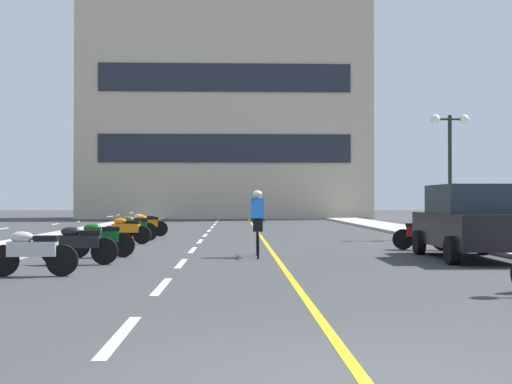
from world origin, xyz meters
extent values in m
plane|color=#38383A|center=(0.00, 21.00, 0.00)|extent=(140.00, 140.00, 0.00)
cube|color=#B7B2A8|center=(-7.20, 24.00, 0.06)|extent=(2.40, 72.00, 0.12)
cube|color=#B7B2A8|center=(7.20, 24.00, 0.06)|extent=(2.40, 72.00, 0.12)
cube|color=silver|center=(-2.00, 2.00, 0.00)|extent=(0.14, 2.20, 0.01)
cube|color=silver|center=(-2.00, 6.00, 0.00)|extent=(0.14, 2.20, 0.01)
cube|color=silver|center=(-2.00, 10.00, 0.00)|extent=(0.14, 2.20, 0.01)
cube|color=silver|center=(-2.00, 14.00, 0.00)|extent=(0.14, 2.20, 0.01)
cube|color=silver|center=(-2.00, 18.00, 0.00)|extent=(0.14, 2.20, 0.01)
cube|color=silver|center=(-2.00, 22.00, 0.00)|extent=(0.14, 2.20, 0.01)
cube|color=silver|center=(-2.00, 26.00, 0.00)|extent=(0.14, 2.20, 0.01)
cube|color=silver|center=(-2.00, 30.00, 0.00)|extent=(0.14, 2.20, 0.01)
cube|color=silver|center=(-2.00, 34.00, 0.00)|extent=(0.14, 2.20, 0.01)
cube|color=silver|center=(-2.00, 38.00, 0.00)|extent=(0.14, 2.20, 0.01)
cube|color=silver|center=(-2.00, 42.00, 0.00)|extent=(0.14, 2.20, 0.01)
cube|color=silver|center=(-2.00, 46.00, 0.00)|extent=(0.14, 2.20, 0.01)
cube|color=gold|center=(0.25, 24.00, 0.00)|extent=(0.12, 66.00, 0.01)
cube|color=#BCAD93|center=(-1.54, 48.17, 8.99)|extent=(22.87, 6.35, 17.98)
cube|color=#1E232D|center=(-1.54, 44.95, 5.39)|extent=(19.21, 0.10, 2.16)
cube|color=#1E232D|center=(-1.54, 44.95, 10.79)|extent=(19.21, 0.10, 2.16)
cylinder|color=black|center=(7.27, 19.32, 2.37)|extent=(0.14, 0.14, 4.51)
cylinder|color=black|center=(7.27, 19.32, 4.48)|extent=(1.10, 0.08, 0.08)
sphere|color=white|center=(6.72, 19.32, 4.48)|extent=(0.36, 0.36, 0.36)
sphere|color=white|center=(7.82, 19.32, 4.48)|extent=(0.36, 0.36, 0.36)
cylinder|color=black|center=(4.11, 12.30, 0.32)|extent=(0.23, 0.64, 0.64)
cylinder|color=black|center=(5.81, 12.27, 0.32)|extent=(0.23, 0.64, 0.64)
cylinder|color=black|center=(4.06, 9.50, 0.32)|extent=(0.23, 0.64, 0.64)
cube|color=black|center=(4.94, 10.89, 0.72)|extent=(1.77, 4.23, 0.80)
cube|color=#1E2833|center=(4.94, 10.89, 1.47)|extent=(1.60, 2.23, 0.70)
cylinder|color=black|center=(-5.15, 7.50, 0.30)|extent=(0.60, 0.12, 0.60)
cylinder|color=black|center=(-4.05, 7.54, 0.30)|extent=(0.60, 0.12, 0.60)
cube|color=#B2B2B7|center=(-4.60, 7.52, 0.52)|extent=(0.91, 0.31, 0.28)
ellipsoid|color=#B2B2B7|center=(-4.80, 7.51, 0.74)|extent=(0.45, 0.26, 0.22)
cube|color=black|center=(-4.35, 7.53, 0.72)|extent=(0.45, 0.26, 0.10)
cylinder|color=silver|center=(-5.15, 7.50, 0.90)|extent=(0.05, 0.60, 0.03)
cylinder|color=black|center=(-4.79, 9.75, 0.30)|extent=(0.60, 0.10, 0.60)
cylinder|color=black|center=(-3.69, 9.76, 0.30)|extent=(0.60, 0.10, 0.60)
cube|color=black|center=(-4.24, 9.75, 0.52)|extent=(0.90, 0.28, 0.28)
ellipsoid|color=black|center=(-4.44, 9.75, 0.74)|extent=(0.44, 0.24, 0.22)
cube|color=black|center=(-3.99, 9.76, 0.72)|extent=(0.44, 0.24, 0.10)
cylinder|color=silver|center=(-4.79, 9.75, 0.90)|extent=(0.03, 0.60, 0.03)
cylinder|color=black|center=(-4.70, 11.53, 0.30)|extent=(0.61, 0.18, 0.60)
cylinder|color=black|center=(-3.61, 11.68, 0.30)|extent=(0.61, 0.18, 0.60)
cube|color=#0C4C19|center=(-4.15, 11.60, 0.52)|extent=(0.93, 0.40, 0.28)
ellipsoid|color=#0C4C19|center=(-4.35, 11.58, 0.74)|extent=(0.47, 0.30, 0.22)
cube|color=black|center=(-3.91, 11.64, 0.72)|extent=(0.47, 0.30, 0.10)
cylinder|color=silver|center=(-4.70, 11.53, 0.90)|extent=(0.11, 0.60, 0.03)
cylinder|color=black|center=(5.16, 13.64, 0.30)|extent=(0.60, 0.28, 0.60)
cylinder|color=black|center=(4.11, 13.97, 0.30)|extent=(0.60, 0.28, 0.60)
cube|color=maroon|center=(4.64, 13.80, 0.52)|extent=(0.94, 0.54, 0.28)
ellipsoid|color=maroon|center=(4.83, 13.74, 0.74)|extent=(0.49, 0.36, 0.22)
cube|color=black|center=(4.40, 13.88, 0.72)|extent=(0.49, 0.36, 0.10)
cylinder|color=silver|center=(5.16, 13.64, 0.90)|extent=(0.21, 0.58, 0.03)
cylinder|color=black|center=(-4.91, 16.87, 0.30)|extent=(0.61, 0.20, 0.60)
cylinder|color=black|center=(-3.83, 16.69, 0.30)|extent=(0.61, 0.20, 0.60)
cube|color=orange|center=(-4.37, 16.78, 0.52)|extent=(0.93, 0.42, 0.28)
ellipsoid|color=orange|center=(-4.57, 16.81, 0.74)|extent=(0.47, 0.31, 0.22)
cube|color=black|center=(-4.12, 16.74, 0.72)|extent=(0.47, 0.31, 0.10)
cylinder|color=silver|center=(-4.91, 16.87, 0.90)|extent=(0.13, 0.60, 0.03)
cylinder|color=black|center=(-4.89, 18.25, 0.30)|extent=(0.60, 0.26, 0.60)
cylinder|color=black|center=(-3.84, 18.55, 0.30)|extent=(0.60, 0.26, 0.60)
cube|color=#0C4C19|center=(-4.36, 18.40, 0.52)|extent=(0.94, 0.52, 0.28)
ellipsoid|color=#0C4C19|center=(-4.56, 18.35, 0.74)|extent=(0.49, 0.35, 0.22)
cube|color=black|center=(-4.12, 18.47, 0.72)|extent=(0.49, 0.35, 0.10)
cylinder|color=silver|center=(-4.89, 18.25, 0.90)|extent=(0.19, 0.59, 0.03)
cylinder|color=black|center=(-5.14, 19.76, 0.30)|extent=(0.61, 0.15, 0.60)
cylinder|color=black|center=(-4.04, 19.86, 0.30)|extent=(0.61, 0.15, 0.60)
cube|color=brown|center=(-4.59, 19.81, 0.52)|extent=(0.92, 0.36, 0.28)
ellipsoid|color=brown|center=(-4.79, 19.79, 0.74)|extent=(0.46, 0.28, 0.22)
cube|color=black|center=(-4.34, 19.83, 0.72)|extent=(0.46, 0.28, 0.10)
cylinder|color=silver|center=(-5.14, 19.76, 0.90)|extent=(0.08, 0.60, 0.03)
cylinder|color=black|center=(-4.85, 21.23, 0.30)|extent=(0.61, 0.19, 0.60)
cylinder|color=black|center=(-3.77, 21.40, 0.30)|extent=(0.61, 0.19, 0.60)
cube|color=orange|center=(-4.31, 21.32, 0.52)|extent=(0.93, 0.41, 0.28)
ellipsoid|color=orange|center=(-4.51, 21.29, 0.74)|extent=(0.47, 0.30, 0.22)
cube|color=black|center=(-4.06, 21.36, 0.72)|extent=(0.47, 0.30, 0.10)
cylinder|color=silver|center=(-4.85, 21.23, 0.90)|extent=(0.12, 0.60, 0.03)
cylinder|color=black|center=(-5.21, 23.20, 0.30)|extent=(0.61, 0.21, 0.60)
cylinder|color=black|center=(-4.13, 22.99, 0.30)|extent=(0.61, 0.21, 0.60)
cube|color=#B2B2B7|center=(-4.67, 23.09, 0.52)|extent=(0.94, 0.44, 0.28)
ellipsoid|color=#B2B2B7|center=(-4.86, 23.13, 0.74)|extent=(0.48, 0.32, 0.22)
cube|color=black|center=(-4.42, 23.05, 0.72)|extent=(0.48, 0.32, 0.10)
cylinder|color=silver|center=(-5.21, 23.20, 0.90)|extent=(0.14, 0.60, 0.03)
torus|color=black|center=(-0.20, 12.22, 0.34)|extent=(0.05, 0.72, 0.72)
torus|color=black|center=(-0.21, 11.17, 0.34)|extent=(0.05, 0.72, 0.72)
cylinder|color=red|center=(-0.20, 11.67, 0.64)|extent=(0.05, 0.95, 0.04)
cube|color=black|center=(-0.20, 11.52, 0.86)|extent=(0.10, 0.20, 0.06)
cylinder|color=red|center=(-0.20, 12.12, 0.89)|extent=(0.42, 0.03, 0.03)
cube|color=black|center=(-0.20, 11.57, 0.79)|extent=(0.24, 0.36, 0.28)
cube|color=blue|center=(-0.20, 11.72, 1.19)|extent=(0.33, 0.46, 0.61)
sphere|color=tan|center=(-0.20, 11.85, 1.54)|extent=(0.20, 0.20, 0.20)
ellipsoid|color=white|center=(-0.20, 11.85, 1.61)|extent=(0.24, 0.26, 0.16)
camera|label=1|loc=(-0.78, -5.04, 1.44)|focal=46.21mm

